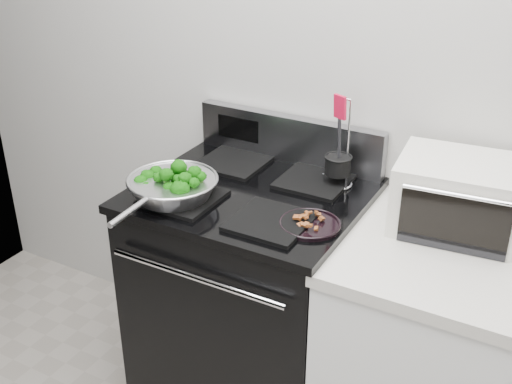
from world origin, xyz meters
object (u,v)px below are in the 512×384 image
Objects in this scene: gas_range at (251,297)px; utensil_holder at (338,169)px; skillet at (172,186)px; toaster_oven at (461,196)px; bacon_plate at (310,221)px.

utensil_holder is (0.25, 0.19, 0.52)m from gas_range.
skillet is 1.46× the size of utensil_holder.
skillet is 0.95m from toaster_oven.
utensil_holder is 0.44m from toaster_oven.
gas_range reaches higher than bacon_plate.
skillet is at bearing -118.08° from utensil_holder.
toaster_oven is (0.40, 0.27, 0.07)m from bacon_plate.
bacon_plate is 0.49m from toaster_oven.
gas_range is 5.70× the size of bacon_plate.
toaster_oven is at bearing 15.81° from utensil_holder.
gas_range is at bearing -121.21° from utensil_holder.
skillet reaches higher than bacon_plate.
utensil_holder is at bearing 97.05° from bacon_plate.
utensil_holder is (-0.04, 0.32, 0.04)m from bacon_plate.
bacon_plate is 0.32m from utensil_holder.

